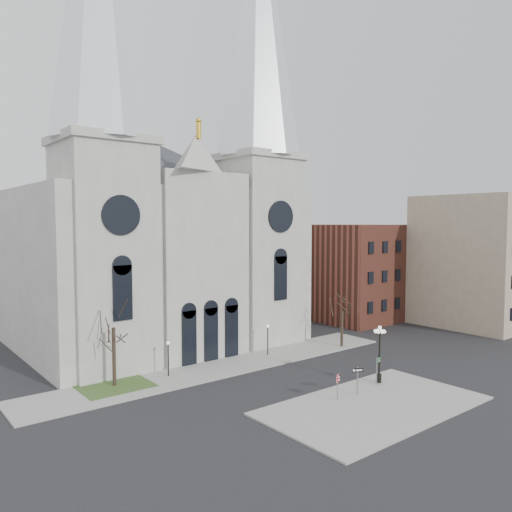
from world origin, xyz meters
TOP-DOWN VIEW (x-y plane):
  - ground at (0.00, 0.00)m, footprint 160.00×160.00m
  - sidewalk_near at (3.00, -5.00)m, footprint 18.00×10.00m
  - sidewalk_far at (0.00, 11.00)m, footprint 40.00×6.00m
  - grass_patch at (-11.00, 12.00)m, footprint 6.00×5.00m
  - cathedral at (0.00, 22.86)m, footprint 33.00×26.66m
  - bg_building_brick at (30.00, 22.00)m, footprint 14.00×18.00m
  - bg_building_tan at (38.00, 6.00)m, footprint 10.00×14.00m
  - tree_left at (-11.00, 12.00)m, footprint 3.20×3.20m
  - tree_right at (15.00, 9.00)m, footprint 3.20×3.20m
  - ped_lamp_left at (-6.00, 11.50)m, footprint 0.32×0.32m
  - ped_lamp_right at (6.00, 11.50)m, footprint 0.32×0.32m
  - stop_sign at (1.52, -2.51)m, footprint 0.77×0.08m
  - globe_lamp at (7.70, -1.85)m, footprint 1.43×1.43m
  - one_way_sign at (3.79, -2.65)m, footprint 0.95×0.44m
  - street_name_sign at (7.12, -2.07)m, footprint 0.75×0.25m

SIDE VIEW (x-z plane):
  - ground at x=0.00m, z-range 0.00..0.00m
  - sidewalk_near at x=3.00m, z-range 0.00..0.14m
  - sidewalk_far at x=0.00m, z-range 0.00..0.14m
  - grass_patch at x=-11.00m, z-range 0.00..0.18m
  - street_name_sign at x=7.12m, z-range 0.35..2.76m
  - stop_sign at x=1.52m, z-range 0.62..2.75m
  - one_way_sign at x=3.79m, z-range 0.54..2.86m
  - ped_lamp_left at x=-6.00m, z-range 0.70..3.96m
  - ped_lamp_right at x=6.00m, z-range 0.70..3.96m
  - globe_lamp at x=7.70m, z-range 0.79..5.90m
  - tree_right at x=15.00m, z-range 1.47..7.47m
  - tree_left at x=-11.00m, z-range 1.83..9.33m
  - bg_building_brick at x=30.00m, z-range 0.00..14.00m
  - bg_building_tan at x=38.00m, z-range 0.00..18.00m
  - cathedral at x=0.00m, z-range -8.52..45.48m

